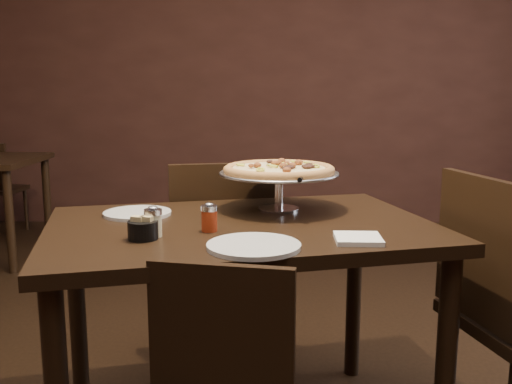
{
  "coord_description": "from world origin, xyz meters",
  "views": [
    {
      "loc": [
        0.08,
        -1.84,
        1.24
      ],
      "look_at": [
        0.05,
        0.09,
        0.9
      ],
      "focal_mm": 40.0,
      "sensor_mm": 36.0,
      "label": 1
    }
  ],
  "objects": [
    {
      "name": "room",
      "position": [
        0.06,
        0.03,
        1.4
      ],
      "size": [
        6.04,
        7.04,
        2.84
      ],
      "color": "black",
      "rests_on": "ground"
    },
    {
      "name": "dining_table",
      "position": [
        0.0,
        0.04,
        0.7
      ],
      "size": [
        1.45,
        1.14,
        0.8
      ],
      "rotation": [
        0.0,
        0.0,
        0.24
      ],
      "color": "black",
      "rests_on": "ground"
    },
    {
      "name": "pizza_stand",
      "position": [
        0.14,
        0.26,
        0.95
      ],
      "size": [
        0.45,
        0.45,
        0.18
      ],
      "color": "silver",
      "rests_on": "dining_table"
    },
    {
      "name": "parmesan_shaker",
      "position": [
        -0.26,
        -0.14,
        0.85
      ],
      "size": [
        0.06,
        0.06,
        0.1
      ],
      "color": "beige",
      "rests_on": "dining_table"
    },
    {
      "name": "pepper_flake_shaker",
      "position": [
        -0.09,
        -0.07,
        0.85
      ],
      "size": [
        0.05,
        0.05,
        0.09
      ],
      "color": "maroon",
      "rests_on": "dining_table"
    },
    {
      "name": "packet_caddy",
      "position": [
        -0.28,
        -0.18,
        0.83
      ],
      "size": [
        0.09,
        0.09,
        0.07
      ],
      "rotation": [
        0.0,
        0.0,
        -0.27
      ],
      "color": "black",
      "rests_on": "dining_table"
    },
    {
      "name": "napkin_stack",
      "position": [
        0.36,
        -0.19,
        0.81
      ],
      "size": [
        0.14,
        0.14,
        0.01
      ],
      "primitive_type": "cube",
      "rotation": [
        0.0,
        0.0,
        -0.03
      ],
      "color": "white",
      "rests_on": "dining_table"
    },
    {
      "name": "plate_left",
      "position": [
        -0.38,
        0.17,
        0.81
      ],
      "size": [
        0.24,
        0.24,
        0.01
      ],
      "primitive_type": "cylinder",
      "color": "silver",
      "rests_on": "dining_table"
    },
    {
      "name": "plate_near",
      "position": [
        0.05,
        -0.27,
        0.81
      ],
      "size": [
        0.27,
        0.27,
        0.01
      ],
      "primitive_type": "cylinder",
      "color": "silver",
      "rests_on": "dining_table"
    },
    {
      "name": "serving_spatula",
      "position": [
        0.21,
        0.08,
        0.95
      ],
      "size": [
        0.11,
        0.11,
        0.02
      ],
      "rotation": [
        0.0,
        0.0,
        -0.19
      ],
      "color": "silver",
      "rests_on": "pizza_stand"
    },
    {
      "name": "chair_far",
      "position": [
        -0.11,
        0.6,
        0.52
      ],
      "size": [
        0.51,
        0.51,
        0.95
      ],
      "rotation": [
        0.0,
        0.0,
        3.32
      ],
      "color": "black",
      "rests_on": "ground"
    },
    {
      "name": "chair_side",
      "position": [
        0.91,
        -0.02,
        0.53
      ],
      "size": [
        0.55,
        0.55,
        0.97
      ],
      "rotation": [
        0.0,
        0.0,
        1.81
      ],
      "color": "black",
      "rests_on": "ground"
    }
  ]
}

